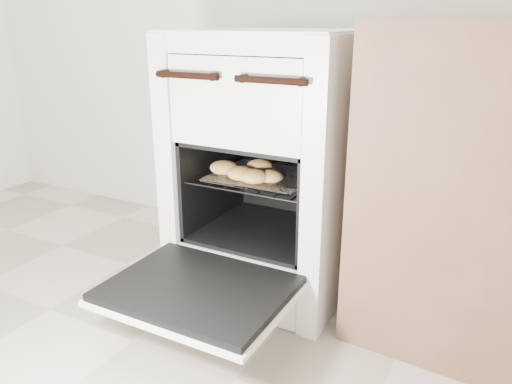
{
  "coord_description": "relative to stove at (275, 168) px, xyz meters",
  "views": [
    {
      "loc": [
        0.86,
        -0.19,
        0.85
      ],
      "look_at": [
        0.19,
        1.07,
        0.35
      ],
      "focal_mm": 35.0,
      "sensor_mm": 36.0,
      "label": 1
    }
  ],
  "objects": [
    {
      "name": "oven_rack",
      "position": [
        0.0,
        -0.06,
        -0.01
      ],
      "size": [
        0.39,
        0.37,
        0.01
      ],
      "color": "black",
      "rests_on": "stove"
    },
    {
      "name": "baked_rolls",
      "position": [
        -0.03,
        -0.13,
        0.02
      ],
      "size": [
        0.27,
        0.19,
        0.04
      ],
      "color": "#DFA059",
      "rests_on": "foil_sheet"
    },
    {
      "name": "oven_door",
      "position": [
        0.0,
        -0.45,
        -0.22
      ],
      "size": [
        0.48,
        0.37,
        0.03
      ],
      "color": "black",
      "rests_on": "stove"
    },
    {
      "name": "stove",
      "position": [
        0.0,
        0.0,
        0.0
      ],
      "size": [
        0.53,
        0.59,
        0.82
      ],
      "color": "silver",
      "rests_on": "ground"
    },
    {
      "name": "foil_sheet",
      "position": [
        0.0,
        -0.08,
        -0.01
      ],
      "size": [
        0.3,
        0.27,
        0.01
      ],
      "primitive_type": "cube",
      "color": "white",
      "rests_on": "oven_rack"
    }
  ]
}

